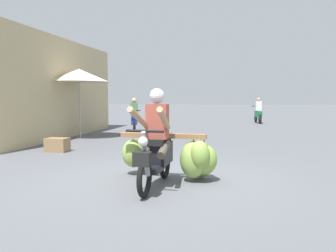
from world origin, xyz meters
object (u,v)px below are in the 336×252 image
(motorbike_distant_ahead_left, at_px, (258,113))
(motorbike_distant_ahead_right, at_px, (134,119))
(motorbike_main_loaded, at_px, (175,153))
(market_umbrella_near_shop, at_px, (79,75))
(produce_crate, at_px, (57,145))

(motorbike_distant_ahead_left, relative_size, motorbike_distant_ahead_right, 1.02)
(motorbike_main_loaded, relative_size, market_umbrella_near_shop, 0.76)
(motorbike_distant_ahead_left, distance_m, motorbike_distant_ahead_right, 8.01)
(produce_crate, bearing_deg, motorbike_distant_ahead_right, 83.30)
(motorbike_main_loaded, height_order, produce_crate, motorbike_main_loaded)
(motorbike_distant_ahead_left, bearing_deg, motorbike_main_loaded, -99.08)
(motorbike_distant_ahead_right, xyz_separation_m, produce_crate, (-0.59, -5.04, -0.39))
(motorbike_distant_ahead_right, distance_m, produce_crate, 5.09)
(motorbike_main_loaded, bearing_deg, produce_crate, 144.59)
(produce_crate, bearing_deg, motorbike_distant_ahead_left, 62.43)
(motorbike_main_loaded, xyz_separation_m, motorbike_distant_ahead_right, (-3.03, 7.61, 0.07))
(motorbike_distant_ahead_left, height_order, produce_crate, motorbike_distant_ahead_left)
(motorbike_distant_ahead_right, height_order, market_umbrella_near_shop, market_umbrella_near_shop)
(motorbike_main_loaded, distance_m, produce_crate, 4.45)
(motorbike_distant_ahead_left, bearing_deg, market_umbrella_near_shop, -128.53)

